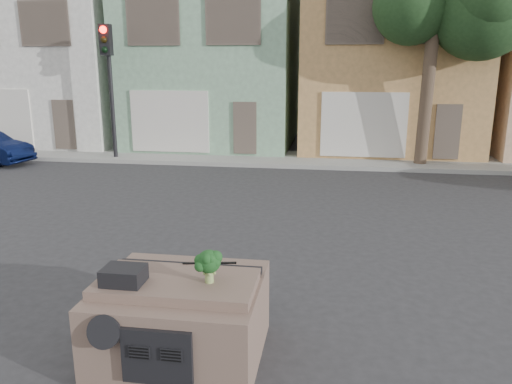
# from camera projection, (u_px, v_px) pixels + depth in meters

# --- Properties ---
(ground_plane) EXTENTS (120.00, 120.00, 0.00)m
(ground_plane) POSITION_uv_depth(u_px,v_px,m) (230.00, 265.00, 9.31)
(ground_plane) COLOR #303033
(ground_plane) RESTS_ON ground
(sidewalk) EXTENTS (40.00, 3.00, 0.15)m
(sidewalk) POSITION_uv_depth(u_px,v_px,m) (284.00, 159.00, 19.35)
(sidewalk) COLOR gray
(sidewalk) RESTS_ON ground
(townhouse_white) EXTENTS (7.20, 8.20, 7.55)m
(townhouse_white) POSITION_uv_depth(u_px,v_px,m) (65.00, 61.00, 23.87)
(townhouse_white) COLOR silver
(townhouse_white) RESTS_ON ground
(townhouse_mint) EXTENTS (7.20, 8.20, 7.55)m
(townhouse_mint) POSITION_uv_depth(u_px,v_px,m) (218.00, 61.00, 22.77)
(townhouse_mint) COLOR #80AB89
(townhouse_mint) RESTS_ON ground
(townhouse_tan) EXTENTS (7.20, 8.20, 7.55)m
(townhouse_tan) POSITION_uv_depth(u_px,v_px,m) (386.00, 61.00, 21.68)
(townhouse_tan) COLOR tan
(townhouse_tan) RESTS_ON ground
(traffic_signal) EXTENTS (0.40, 0.40, 5.10)m
(traffic_signal) POSITION_uv_depth(u_px,v_px,m) (110.00, 94.00, 18.73)
(traffic_signal) COLOR black
(traffic_signal) RESTS_ON ground
(tree_near) EXTENTS (4.40, 4.00, 8.50)m
(tree_near) POSITION_uv_depth(u_px,v_px,m) (431.00, 46.00, 16.91)
(tree_near) COLOR #1E3B1B
(tree_near) RESTS_ON ground
(car_dashboard) EXTENTS (2.00, 1.80, 1.12)m
(car_dashboard) POSITION_uv_depth(u_px,v_px,m) (182.00, 315.00, 6.30)
(car_dashboard) COLOR brown
(car_dashboard) RESTS_ON ground
(instrument_hump) EXTENTS (0.48, 0.38, 0.20)m
(instrument_hump) POSITION_uv_depth(u_px,v_px,m) (124.00, 275.00, 5.89)
(instrument_hump) COLOR black
(instrument_hump) RESTS_ON car_dashboard
(wiper_arm) EXTENTS (0.69, 0.15, 0.02)m
(wiper_arm) POSITION_uv_depth(u_px,v_px,m) (210.00, 263.00, 6.48)
(wiper_arm) COLOR black
(wiper_arm) RESTS_ON car_dashboard
(broccoli) EXTENTS (0.44, 0.44, 0.41)m
(broccoli) POSITION_uv_depth(u_px,v_px,m) (209.00, 266.00, 5.89)
(broccoli) COLOR #143915
(broccoli) RESTS_ON car_dashboard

